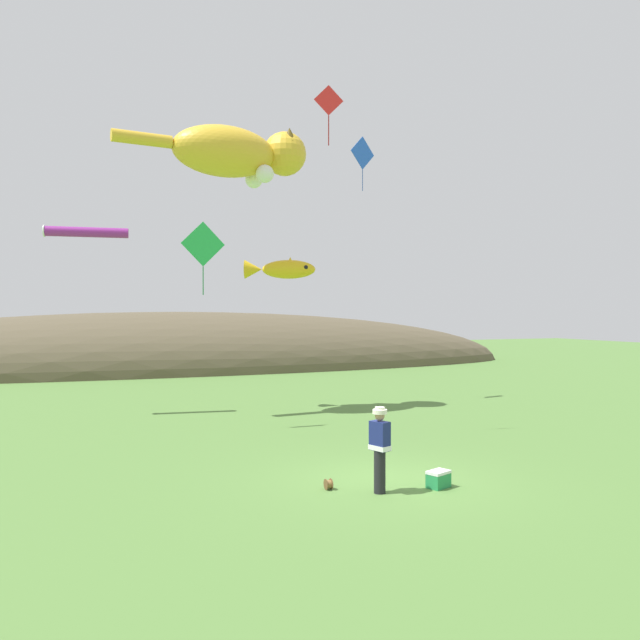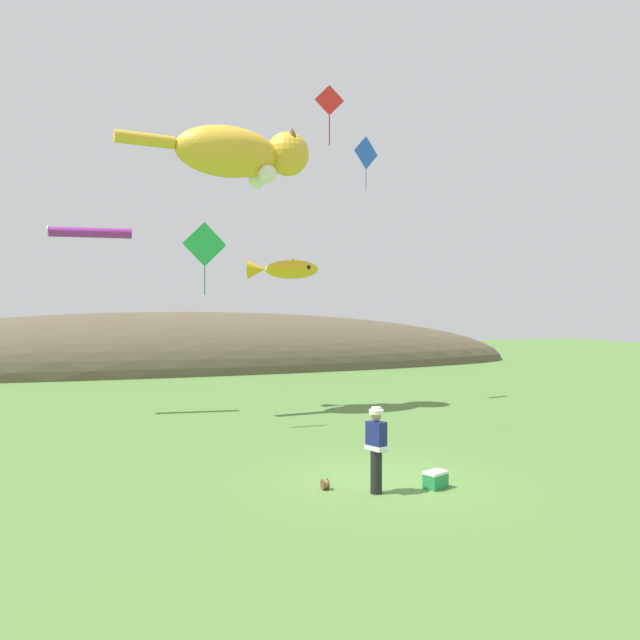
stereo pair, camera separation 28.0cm
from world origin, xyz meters
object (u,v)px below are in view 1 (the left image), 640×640
Objects in this scene: picnic_cooler at (438,479)px; kite_tube_streamer at (86,232)px; kite_fish_windsock at (281,269)px; kite_diamond_green at (203,244)px; kite_giant_cat at (238,153)px; kite_spool at (328,484)px; kite_diamond_red at (329,101)px; festival_attendant at (380,447)px; kite_diamond_blue at (363,153)px.

kite_tube_streamer is (-6.74, 12.63, 6.43)m from picnic_cooler.
kite_fish_windsock is 1.22× the size of kite_diamond_green.
kite_fish_windsock is at bearing 10.96° from kite_giant_cat.
kite_tube_streamer reaches higher than kite_diamond_green.
kite_fish_windsock is at bearing 76.83° from kite_spool.
kite_fish_windsock is at bearing -6.70° from kite_tube_streamer.
festival_attendant is at bearing -102.55° from kite_diamond_red.
kite_giant_cat reaches higher than kite_tube_streamer.
kite_fish_windsock is 6.36m from kite_diamond_blue.
kite_spool is 0.10× the size of kite_diamond_green.
kite_diamond_red is at bearing -75.58° from kite_giant_cat.
kite_diamond_green is (-2.02, 8.21, 4.92)m from festival_attendant.
festival_attendant is at bearing -66.70° from kite_tube_streamer.
festival_attendant is 14.76m from kite_tube_streamer.
festival_attendant is 0.98× the size of kite_diamond_red.
picnic_cooler is at bearing -61.92° from kite_tube_streamer.
festival_attendant is 0.24× the size of kite_giant_cat.
kite_diamond_blue reaches higher than kite_giant_cat.
kite_diamond_green is at bearing -121.60° from kite_giant_cat.
kite_spool is at bearing -118.73° from kite_diamond_blue.
kite_tube_streamer is 1.61× the size of kite_diamond_red.
festival_attendant is at bearing -76.20° from kite_diamond_green.
kite_diamond_red reaches higher than kite_spool.
kite_diamond_blue is 0.99× the size of kite_diamond_green.
kite_fish_windsock is at bearing 43.10° from kite_diamond_green.
kite_diamond_blue is at bearing 61.27° from kite_spool.
kite_tube_streamer is at bearing 179.12° from kite_diamond_blue.
kite_diamond_red is at bearing 67.38° from kite_spool.
kite_fish_windsock is 1.57× the size of kite_diamond_red.
festival_attendant is 3.09× the size of picnic_cooler.
kite_diamond_green is at bearing 112.00° from picnic_cooler.
kite_diamond_blue is (5.55, 12.36, 9.49)m from festival_attendant.
kite_diamond_blue is 7.73m from kite_diamond_red.
kite_diamond_green is (-1.13, 7.58, 5.76)m from kite_spool.
kite_tube_streamer is at bearing 167.46° from kite_giant_cat.
kite_diamond_blue reaches higher than kite_tube_streamer.
kite_diamond_red reaches higher than kite_diamond_green.
picnic_cooler is 14.93m from kite_giant_cat.
kite_diamond_green reaches higher than kite_fish_windsock.
kite_fish_windsock is 1.23× the size of kite_diamond_blue.
kite_giant_cat is 5.29m from kite_diamond_green.
kite_giant_cat is at bearing 104.42° from kite_diamond_red.
kite_diamond_red reaches higher than kite_tube_streamer.
kite_spool is at bearing -69.24° from kite_tube_streamer.
kite_diamond_blue reaches higher than kite_diamond_red.
kite_giant_cat reaches higher than kite_diamond_red.
kite_diamond_green is (-7.56, -4.15, -4.57)m from kite_diamond_blue.
kite_diamond_green is at bearing 98.49° from kite_spool.
kite_fish_windsock is 7.25m from kite_tube_streamer.
kite_diamond_blue is at bearing 9.82° from kite_fish_windsock.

